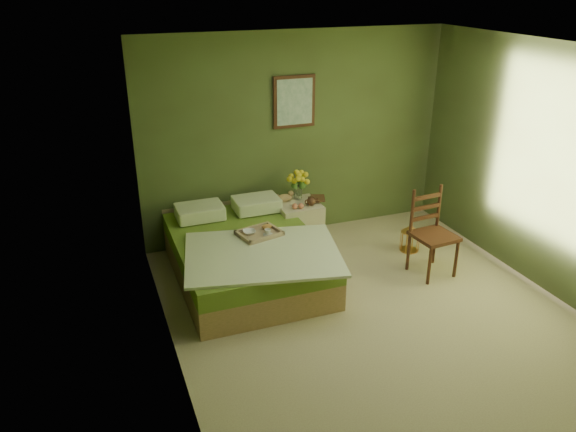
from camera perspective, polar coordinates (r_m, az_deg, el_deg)
name	(u,v)px	position (r m, az deg, el deg)	size (l,w,h in m)	color
floor	(376,317)	(5.83, 8.98, -10.15)	(4.50, 4.50, 0.00)	#BEB289
ceiling	(396,52)	(4.91, 10.94, 16.02)	(4.50, 4.50, 0.00)	silver
wall_back	(296,137)	(7.16, 0.85, 8.07)	(4.00, 4.00, 0.00)	#516535
wall_left	(167,231)	(4.62, -12.22, -1.45)	(4.50, 4.50, 0.00)	#516535
wall_right	(555,173)	(6.44, 25.52, 3.96)	(4.50, 4.50, 0.00)	#516535
wall_art	(294,102)	(7.01, 0.64, 11.53)	(0.54, 0.04, 0.64)	#381A0F
bed	(245,251)	(6.37, -4.43, -3.61)	(1.81, 2.28, 1.41)	tan
nightstand	(298,219)	(7.06, 1.01, -0.27)	(0.52, 0.52, 1.00)	beige
chair	(431,227)	(6.57, 14.30, -1.07)	(0.48, 0.48, 1.00)	#381A0F
birdcage	(410,238)	(7.15, 12.29, -2.21)	(0.23, 0.23, 0.35)	#CA8640
book_lower	(311,200)	(7.04, 2.33, 1.64)	(0.15, 0.20, 0.02)	#381E0F
book_upper	(311,198)	(7.04, 2.33, 1.80)	(0.18, 0.24, 0.02)	#472819
cereal_bowl	(249,232)	(6.23, -3.96, -1.64)	(0.14, 0.14, 0.04)	white
coffee_cup	(268,232)	(6.18, -2.07, -1.65)	(0.08, 0.08, 0.07)	white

